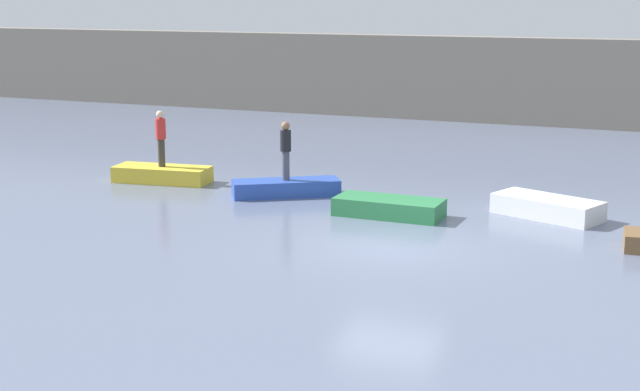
{
  "coord_description": "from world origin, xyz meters",
  "views": [
    {
      "loc": [
        6.68,
        -20.1,
        5.91
      ],
      "look_at": [
        -2.4,
        1.43,
        0.76
      ],
      "focal_mm": 51.91,
      "sensor_mm": 36.0,
      "label": 1
    }
  ],
  "objects_px": {
    "rowboat_yellow": "(162,174)",
    "rowboat_blue": "(286,188)",
    "person_red_shirt": "(161,135)",
    "rowboat_green": "(389,207)",
    "rowboat_white": "(547,207)",
    "person_dark_shirt": "(286,147)"
  },
  "relations": [
    {
      "from": "rowboat_yellow",
      "to": "rowboat_blue",
      "type": "distance_m",
      "value": 4.48
    },
    {
      "from": "rowboat_white",
      "to": "person_red_shirt",
      "type": "xyz_separation_m",
      "value": [
        -12.05,
        -0.01,
        1.24
      ]
    },
    {
      "from": "rowboat_white",
      "to": "rowboat_green",
      "type": "bearing_deg",
      "value": -137.54
    },
    {
      "from": "rowboat_green",
      "to": "rowboat_white",
      "type": "relative_size",
      "value": 1.01
    },
    {
      "from": "rowboat_yellow",
      "to": "rowboat_blue",
      "type": "relative_size",
      "value": 0.96
    },
    {
      "from": "rowboat_yellow",
      "to": "rowboat_blue",
      "type": "height_order",
      "value": "rowboat_yellow"
    },
    {
      "from": "rowboat_blue",
      "to": "person_red_shirt",
      "type": "height_order",
      "value": "person_red_shirt"
    },
    {
      "from": "rowboat_yellow",
      "to": "rowboat_green",
      "type": "xyz_separation_m",
      "value": [
        8.1,
        -1.54,
        -0.01
      ]
    },
    {
      "from": "rowboat_blue",
      "to": "rowboat_white",
      "type": "distance_m",
      "value": 7.59
    },
    {
      "from": "rowboat_white",
      "to": "person_red_shirt",
      "type": "height_order",
      "value": "person_red_shirt"
    },
    {
      "from": "person_dark_shirt",
      "to": "person_red_shirt",
      "type": "bearing_deg",
      "value": 176.25
    },
    {
      "from": "rowboat_green",
      "to": "rowboat_white",
      "type": "height_order",
      "value": "rowboat_white"
    },
    {
      "from": "rowboat_yellow",
      "to": "person_red_shirt",
      "type": "height_order",
      "value": "person_red_shirt"
    },
    {
      "from": "person_red_shirt",
      "to": "rowboat_white",
      "type": "bearing_deg",
      "value": 0.04
    },
    {
      "from": "rowboat_blue",
      "to": "rowboat_white",
      "type": "height_order",
      "value": "rowboat_white"
    },
    {
      "from": "rowboat_white",
      "to": "person_red_shirt",
      "type": "distance_m",
      "value": 12.12
    },
    {
      "from": "rowboat_yellow",
      "to": "rowboat_blue",
      "type": "bearing_deg",
      "value": -11.4
    },
    {
      "from": "rowboat_white",
      "to": "person_red_shirt",
      "type": "bearing_deg",
      "value": -158.91
    },
    {
      "from": "rowboat_green",
      "to": "rowboat_white",
      "type": "distance_m",
      "value": 4.24
    },
    {
      "from": "rowboat_blue",
      "to": "rowboat_yellow",
      "type": "bearing_deg",
      "value": 142.84
    },
    {
      "from": "rowboat_blue",
      "to": "rowboat_green",
      "type": "xyz_separation_m",
      "value": [
        3.63,
        -1.25,
        0.01
      ]
    },
    {
      "from": "person_dark_shirt",
      "to": "rowboat_yellow",
      "type": "bearing_deg",
      "value": 176.25
    }
  ]
}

